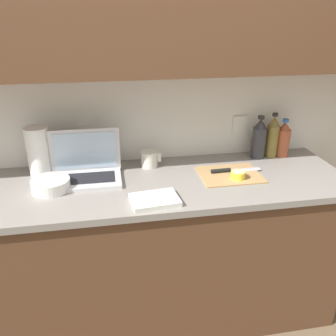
% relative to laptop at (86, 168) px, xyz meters
% --- Properties ---
extents(ground_plane, '(12.00, 12.00, 0.00)m').
position_rel_laptop_xyz_m(ground_plane, '(0.26, -0.11, -0.95)').
color(ground_plane, brown).
rests_on(ground_plane, ground).
extents(wall_back, '(5.20, 0.38, 2.60)m').
position_rel_laptop_xyz_m(wall_back, '(0.26, 0.14, 0.60)').
color(wall_back, white).
rests_on(wall_back, ground_plane).
extents(counter_unit, '(2.27, 0.64, 0.89)m').
position_rel_laptop_xyz_m(counter_unit, '(0.24, -0.11, -0.50)').
color(counter_unit, brown).
rests_on(counter_unit, ground_plane).
extents(laptop, '(0.37, 0.24, 0.25)m').
position_rel_laptop_xyz_m(laptop, '(0.00, 0.00, 0.00)').
color(laptop, silver).
rests_on(laptop, counter_unit).
extents(cutting_board, '(0.33, 0.26, 0.01)m').
position_rel_laptop_xyz_m(cutting_board, '(0.77, -0.10, -0.06)').
color(cutting_board, tan).
rests_on(cutting_board, counter_unit).
extents(knife, '(0.29, 0.04, 0.02)m').
position_rel_laptop_xyz_m(knife, '(0.76, -0.07, -0.04)').
color(knife, silver).
rests_on(knife, cutting_board).
extents(lemon_half_cut, '(0.08, 0.08, 0.04)m').
position_rel_laptop_xyz_m(lemon_half_cut, '(0.79, -0.16, -0.03)').
color(lemon_half_cut, yellow).
rests_on(lemon_half_cut, cutting_board).
extents(bottle_green_soda, '(0.08, 0.08, 0.26)m').
position_rel_laptop_xyz_m(bottle_green_soda, '(1.02, 0.12, 0.06)').
color(bottle_green_soda, '#333338').
rests_on(bottle_green_soda, counter_unit).
extents(bottle_oil_tall, '(0.07, 0.07, 0.27)m').
position_rel_laptop_xyz_m(bottle_oil_tall, '(1.10, 0.12, 0.06)').
color(bottle_oil_tall, olive).
rests_on(bottle_oil_tall, counter_unit).
extents(bottle_water_clear, '(0.08, 0.08, 0.23)m').
position_rel_laptop_xyz_m(bottle_water_clear, '(1.17, 0.12, 0.05)').
color(bottle_water_clear, '#A34C2D').
rests_on(bottle_water_clear, counter_unit).
extents(measuring_cup, '(0.12, 0.10, 0.09)m').
position_rel_laptop_xyz_m(measuring_cup, '(0.35, 0.10, -0.01)').
color(measuring_cup, silver).
rests_on(measuring_cup, counter_unit).
extents(bowl_white, '(0.19, 0.19, 0.06)m').
position_rel_laptop_xyz_m(bowl_white, '(-0.17, -0.11, -0.03)').
color(bowl_white, white).
rests_on(bowl_white, counter_unit).
extents(paper_towel_roll, '(0.13, 0.13, 0.26)m').
position_rel_laptop_xyz_m(paper_towel_roll, '(-0.24, 0.10, 0.07)').
color(paper_towel_roll, white).
rests_on(paper_towel_roll, counter_unit).
extents(dish_towel, '(0.24, 0.18, 0.02)m').
position_rel_laptop_xyz_m(dish_towel, '(0.32, -0.33, -0.05)').
color(dish_towel, silver).
rests_on(dish_towel, counter_unit).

